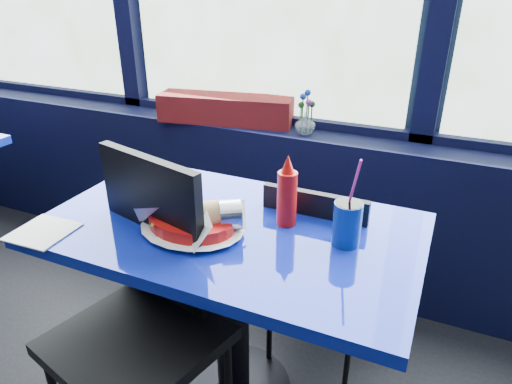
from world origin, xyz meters
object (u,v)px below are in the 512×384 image
chair_near_back (319,266)px  soda_cup (347,223)px  chair_near_front (145,299)px  ketchup_bottle (287,194)px  near_table (231,271)px  planter_box (226,109)px  food_basket (194,221)px  flower_vase (305,121)px

chair_near_back → soda_cup: bearing=120.2°
chair_near_front → ketchup_bottle: 0.55m
near_table → planter_box: size_ratio=1.79×
food_basket → soda_cup: bearing=6.9°
near_table → planter_box: (-0.45, 0.84, 0.30)m
soda_cup → planter_box: bearing=135.5°
planter_box → ketchup_bottle: 0.98m
ketchup_bottle → soda_cup: (0.20, -0.04, -0.03)m
chair_near_front → soda_cup: size_ratio=3.50×
chair_near_front → flower_vase: size_ratio=4.86×
flower_vase → chair_near_back: bearing=-65.1°
chair_near_back → planter_box: (-0.68, 0.57, 0.39)m
chair_near_front → planter_box: 1.15m
ketchup_bottle → planter_box: bearing=128.8°
near_table → ketchup_bottle: size_ratio=5.08×
chair_near_front → flower_vase: flower_vase is taller
chair_near_front → food_basket: (0.10, 0.15, 0.22)m
planter_box → flower_vase: size_ratio=3.29×
ketchup_bottle → chair_near_front: bearing=-136.8°
near_table → food_basket: (-0.08, -0.08, 0.22)m
chair_near_front → planter_box: chair_near_front is taller
chair_near_front → soda_cup: 0.66m
chair_near_back → planter_box: 0.96m
planter_box → food_basket: (0.37, -0.93, -0.08)m
flower_vase → ketchup_bottle: (0.19, -0.75, -0.01)m
chair_near_front → ketchup_bottle: chair_near_front is taller
chair_near_front → flower_vase: 1.12m
chair_near_front → soda_cup: (0.54, 0.28, 0.25)m
chair_near_front → ketchup_bottle: (0.34, 0.32, 0.28)m
chair_near_back → near_table: bearing=50.6°
chair_near_back → planter_box: bearing=-39.8°
chair_near_back → soda_cup: size_ratio=2.94×
flower_vase → ketchup_bottle: 0.77m
food_basket → planter_box: bearing=102.9°
food_basket → chair_near_back: bearing=40.9°
near_table → chair_near_back: chair_near_back is taller
near_table → ketchup_bottle: ketchup_bottle is taller
chair_near_back → ketchup_bottle: ketchup_bottle is taller
food_basket → chair_near_front: bearing=-131.4°
planter_box → flower_vase: flower_vase is taller
near_table → flower_vase: 0.88m
soda_cup → flower_vase: bearing=116.6°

